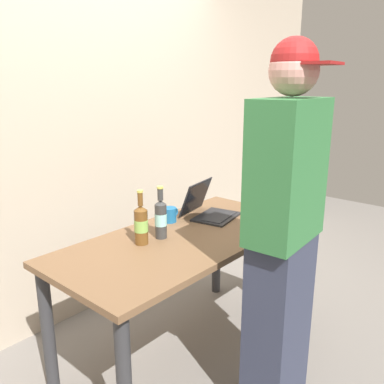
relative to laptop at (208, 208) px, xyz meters
The scene contains 8 objects.
ground_plane 0.91m from the laptop, 162.34° to the right, with size 8.00×8.00×0.00m, color slate.
desk 0.42m from the laptop, 162.34° to the right, with size 1.57×0.74×0.77m.
laptop is the anchor object (origin of this frame).
beer_bottle_green 0.48m from the laptop, behind, with size 0.07×0.07×0.30m.
beer_bottle_amber 0.61m from the laptop, behind, with size 0.08×0.08×0.31m.
person_figure 0.86m from the laptop, 117.07° to the right, with size 0.43×0.31×1.82m.
coffee_mug 0.27m from the laptop, 154.43° to the left, with size 0.12×0.09×0.09m.
back_wall 1.00m from the laptop, 114.91° to the left, with size 6.00×0.10×2.60m, color tan.
Camera 1 is at (-1.61, -1.47, 1.64)m, focal length 37.62 mm.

